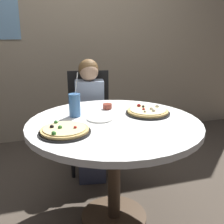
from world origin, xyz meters
name	(u,v)px	position (x,y,z in m)	size (l,w,h in m)	color
ground_plane	(114,217)	(0.00, 0.00, 0.00)	(8.00, 8.00, 0.00)	#4C4238
wall_with_window	(70,20)	(0.00, 1.77, 1.45)	(5.20, 0.14, 2.90)	tan
dining_table	(114,136)	(0.00, 0.00, 0.64)	(1.15, 1.15, 0.75)	white
chair_wooden	(89,115)	(0.02, 0.88, 0.53)	(0.46, 0.46, 0.95)	black
diner_child	(91,125)	(-0.01, 0.70, 0.48)	(0.31, 0.43, 1.08)	#3F4766
pizza_veggie	(65,131)	(-0.34, -0.12, 0.77)	(0.31, 0.31, 0.05)	black
pizza_cheese	(148,112)	(0.28, 0.09, 0.77)	(0.32, 0.32, 0.05)	black
soda_cup	(75,105)	(-0.23, 0.19, 0.83)	(0.08, 0.08, 0.31)	#3F72B2
sauce_bowl	(107,106)	(0.04, 0.30, 0.77)	(0.07, 0.07, 0.04)	brown
plate_small	(100,119)	(-0.08, 0.07, 0.76)	(0.18, 0.18, 0.01)	white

